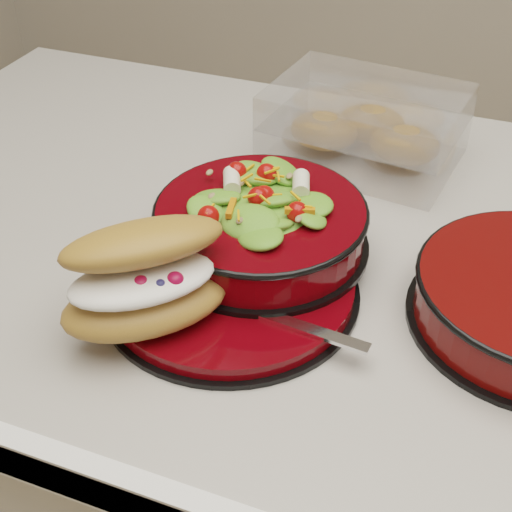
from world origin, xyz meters
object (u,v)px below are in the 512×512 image
(island_counter, at_px, (296,472))
(salad_bowl, at_px, (261,219))
(croissant, at_px, (146,279))
(pastry_box, at_px, (365,126))
(fork, at_px, (272,317))
(dinner_plate, at_px, (231,287))

(island_counter, distance_m, salad_bowl, 0.51)
(island_counter, relative_size, salad_bowl, 5.39)
(croissant, xyz_separation_m, pastry_box, (0.10, 0.40, -0.02))
(island_counter, relative_size, fork, 6.88)
(croissant, relative_size, pastry_box, 0.70)
(fork, bearing_deg, salad_bowl, 31.68)
(croissant, bearing_deg, pastry_box, 34.01)
(fork, height_order, pastry_box, pastry_box)
(pastry_box, bearing_deg, island_counter, -86.29)
(salad_bowl, xyz_separation_m, fork, (0.05, -0.10, -0.03))
(salad_bowl, bearing_deg, island_counter, 60.94)
(croissant, distance_m, pastry_box, 0.42)
(island_counter, relative_size, pastry_box, 4.83)
(dinner_plate, distance_m, croissant, 0.11)
(croissant, height_order, pastry_box, croissant)
(dinner_plate, relative_size, pastry_box, 1.02)
(fork, xyz_separation_m, pastry_box, (-0.00, 0.37, 0.02))
(island_counter, bearing_deg, fork, -84.99)
(island_counter, xyz_separation_m, salad_bowl, (-0.04, -0.06, 0.50))
(fork, bearing_deg, croissant, 115.04)
(croissant, distance_m, fork, 0.12)
(salad_bowl, relative_size, croissant, 1.28)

